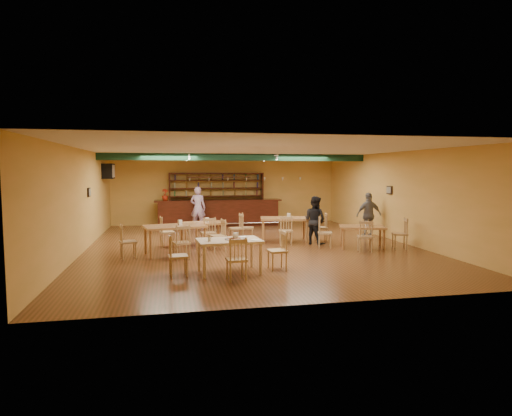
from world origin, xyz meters
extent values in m
plane|color=#503316|center=(0.00, 0.00, 0.00)|extent=(12.00, 12.00, 0.00)
cube|color=#10321E|center=(0.00, 2.80, 2.87)|extent=(10.00, 0.30, 0.25)
cube|color=silver|center=(-1.80, 3.40, 2.94)|extent=(0.05, 2.50, 0.05)
cube|color=silver|center=(1.40, 3.40, 2.94)|extent=(0.05, 2.50, 0.05)
cube|color=silver|center=(-4.80, 4.20, 2.35)|extent=(0.34, 0.70, 0.48)
cube|color=black|center=(-4.97, 1.00, 1.70)|extent=(0.04, 0.34, 0.28)
cube|color=black|center=(4.97, 0.50, 1.70)|extent=(0.04, 0.34, 0.28)
cube|color=black|center=(-0.45, 5.15, 0.56)|extent=(5.38, 0.85, 1.13)
cube|color=black|center=(-0.45, 5.78, 1.14)|extent=(4.16, 0.40, 2.28)
imported|color=#B52810|center=(-2.69, 5.15, 1.37)|extent=(0.35, 0.35, 0.49)
cube|color=#9D6C37|center=(-1.47, 0.70, 0.35)|extent=(1.54, 1.08, 0.71)
cube|color=#9D6C37|center=(1.27, 0.74, 0.40)|extent=(1.74, 1.24, 0.79)
cube|color=#9D6C37|center=(-2.38, -0.91, 0.42)|extent=(1.84, 1.34, 0.83)
cube|color=#9D6C37|center=(3.27, -0.99, 0.34)|extent=(1.54, 1.19, 0.68)
cube|color=tan|center=(-1.17, -3.36, 0.39)|extent=(1.52, 1.05, 0.78)
cylinder|color=silver|center=(-1.06, -3.36, 0.79)|extent=(0.44, 0.44, 0.01)
cylinder|color=#EAE5C6|center=(-1.63, -3.51, 0.83)|extent=(0.08, 0.08, 0.11)
cube|color=white|center=(-0.80, -3.15, 0.79)|extent=(0.25, 0.22, 0.03)
cube|color=silver|center=(-0.91, -3.30, 0.80)|extent=(0.32, 0.25, 0.00)
cylinder|color=white|center=(-0.59, -3.56, 0.79)|extent=(0.24, 0.24, 0.01)
imported|color=#8F52B1|center=(-1.39, 4.33, 0.87)|extent=(0.73, 0.59, 1.73)
imported|color=black|center=(2.07, -0.06, 0.78)|extent=(0.93, 0.96, 1.55)
imported|color=slate|center=(4.47, 1.01, 0.80)|extent=(0.94, 0.41, 1.60)
camera|label=1|loc=(-2.50, -13.09, 2.37)|focal=30.01mm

